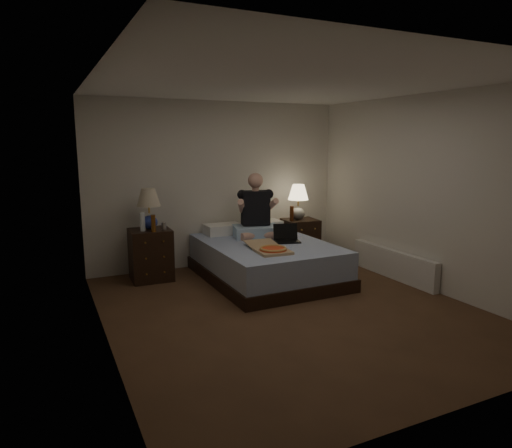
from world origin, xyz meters
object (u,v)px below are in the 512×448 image
water_bottle (143,222)px  beer_bottle_right (292,214)px  lamp_left (149,209)px  radiator (393,264)px  nightstand_left (151,255)px  person (256,205)px  laptop (287,234)px  lamp_right (298,202)px  beer_bottle_left (153,223)px  soda_can (164,226)px  nightstand_right (300,240)px  bed (266,261)px  pizza_box (273,250)px

water_bottle → beer_bottle_right: size_ratio=1.09×
lamp_left → water_bottle: bearing=-139.1°
lamp_left → radiator: bearing=-24.4°
nightstand_left → person: bearing=-6.6°
nightstand_left → laptop: (1.74, -0.75, 0.28)m
water_bottle → beer_bottle_right: water_bottle is taller
nightstand_left → water_bottle: (-0.11, -0.07, 0.48)m
lamp_right → beer_bottle_left: lamp_right is taller
soda_can → nightstand_right: bearing=2.8°
beer_bottle_right → radiator: beer_bottle_right is taller
person → beer_bottle_right: bearing=27.6°
radiator → bed: bearing=156.0°
soda_can → laptop: soda_can is taller
water_bottle → laptop: size_ratio=0.74×
nightstand_right → radiator: bearing=-57.3°
laptop → radiator: bearing=-9.1°
soda_can → beer_bottle_right: beer_bottle_right is taller
laptop → soda_can: bearing=172.7°
nightstand_right → pizza_box: size_ratio=0.89×
beer_bottle_left → laptop: size_ratio=0.68×
soda_can → pizza_box: bearing=-45.2°
nightstand_left → laptop: laptop is taller
laptop → pizza_box: laptop is taller
nightstand_left → water_bottle: water_bottle is taller
beer_bottle_left → beer_bottle_right: (2.20, 0.14, -0.04)m
lamp_right → person: person is taller
soda_can → laptop: (1.56, -0.65, -0.12)m
lamp_left → radiator: lamp_left is taller
beer_bottle_left → laptop: bearing=-18.2°
beer_bottle_right → person: bearing=-165.9°
beer_bottle_right → pizza_box: bearing=-128.7°
person → nightstand_left: bearing=-174.8°
person → nightstand_right: bearing=27.8°
beer_bottle_left → person: 1.51m
bed → radiator: size_ratio=1.30×
lamp_left → person: person is taller
beer_bottle_right → radiator: bearing=-56.3°
beer_bottle_left → person: size_ratio=0.25×
nightstand_left → beer_bottle_left: (0.01, -0.19, 0.47)m
person → pizza_box: 1.10m
laptop → bed: bearing=174.1°
nightstand_left → soda_can: 0.45m
nightstand_right → radiator: 1.55m
bed → beer_bottle_left: size_ratio=9.02×
person → water_bottle: bearing=-171.7°
nightstand_left → lamp_left: lamp_left is taller
laptop → lamp_left: bearing=171.0°
laptop → radiator: laptop is taller
lamp_right → laptop: size_ratio=1.65×
bed → pizza_box: bearing=-108.8°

